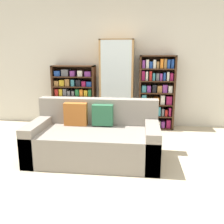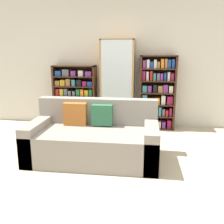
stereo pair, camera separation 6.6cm
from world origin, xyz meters
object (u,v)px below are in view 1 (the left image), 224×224
Objects in this scene: display_cabinet at (117,85)px; couch at (95,139)px; wine_bottle at (146,128)px; bookshelf_right at (157,93)px; bookshelf_left at (74,97)px.

couch is at bearing -95.70° from display_cabinet.
display_cabinet is 1.13m from wine_bottle.
wine_bottle is (-0.22, -0.55, -0.62)m from bookshelf_right.
bookshelf_right is (1.78, -0.00, 0.12)m from bookshelf_left.
couch is at bearing -123.73° from wine_bottle.
bookshelf_left is 1.78m from bookshelf_right.
bookshelf_left is (-0.77, 1.73, 0.33)m from couch.
wine_bottle is at bearing -40.47° from display_cabinet.
bookshelf_right is at bearing 1.08° from display_cabinet.
couch is 5.53× the size of wine_bottle.
display_cabinet is at bearing -178.92° from bookshelf_right.
display_cabinet is (0.94, -0.02, 0.29)m from bookshelf_left.
display_cabinet reaches higher than bookshelf_left.
bookshelf_right is at bearing 67.97° from wine_bottle.
bookshelf_left is at bearing 160.70° from wine_bottle.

